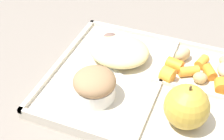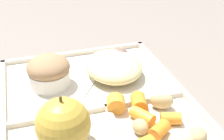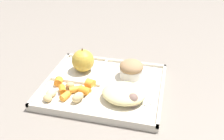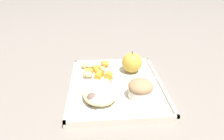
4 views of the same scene
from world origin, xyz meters
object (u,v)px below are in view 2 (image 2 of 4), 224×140
green_apple (63,125)px  plastic_fork (99,71)px  bran_muffin (49,71)px  lunch_tray (96,104)px

green_apple → plastic_fork: (0.17, -0.09, -0.03)m
green_apple → bran_muffin: (0.15, 0.00, -0.01)m
lunch_tray → plastic_fork: lunch_tray is taller
bran_muffin → lunch_tray: bearing=-137.7°
plastic_fork → green_apple: bearing=151.8°
lunch_tray → plastic_fork: bearing=-17.9°
lunch_tray → plastic_fork: 0.09m
lunch_tray → green_apple: (-0.08, 0.06, 0.04)m
green_apple → bran_muffin: 0.15m
lunch_tray → green_apple: green_apple is taller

